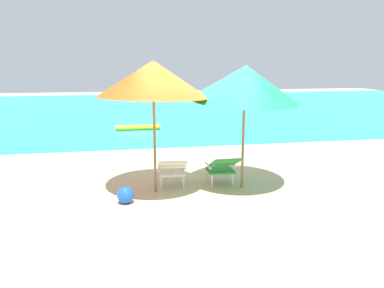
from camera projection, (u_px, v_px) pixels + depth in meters
ground_plane at (172, 144)px, 11.31m from camera, size 40.00×40.00×0.00m
ocean_band at (150, 109)px, 19.47m from camera, size 40.00×18.00×0.01m
swim_buoy at (138, 127)px, 13.58m from camera, size 1.60×0.18×0.18m
lounge_chair_left at (172, 169)px, 7.31m from camera, size 0.61×0.92×0.68m
lounge_chair_right at (222, 167)px, 7.46m from camera, size 0.55×0.87×0.68m
beach_umbrella_left at (153, 79)px, 6.75m from camera, size 2.87×2.87×2.51m
beach_umbrella_right at (245, 83)px, 7.03m from camera, size 2.68×2.71×2.46m
beach_ball at (125, 195)px, 6.61m from camera, size 0.30×0.30×0.30m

